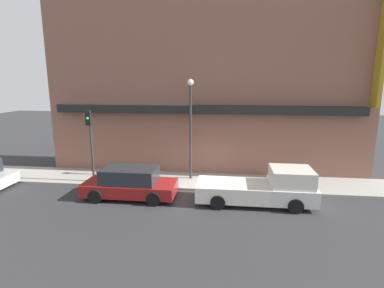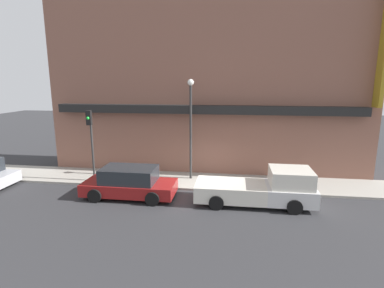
% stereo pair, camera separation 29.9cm
% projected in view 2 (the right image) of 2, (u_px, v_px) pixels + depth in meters
% --- Properties ---
extents(ground_plane, '(80.00, 80.00, 0.00)m').
position_uv_depth(ground_plane, '(199.00, 191.00, 15.99)').
color(ground_plane, '#2D2D30').
extents(sidewalk, '(36.00, 2.91, 0.12)m').
position_uv_depth(sidewalk, '(202.00, 181.00, 17.39)').
color(sidewalk, '#9E998E').
rests_on(sidewalk, ground).
extents(building, '(19.80, 3.80, 11.72)m').
position_uv_depth(building, '(208.00, 80.00, 19.04)').
color(building, brown).
rests_on(building, ground).
extents(pickup_truck, '(5.55, 2.18, 1.77)m').
position_uv_depth(pickup_truck, '(262.00, 188.00, 14.19)').
color(pickup_truck, silver).
rests_on(pickup_truck, ground).
extents(parked_car, '(4.62, 2.11, 1.54)m').
position_uv_depth(parked_car, '(130.00, 183.00, 15.08)').
color(parked_car, maroon).
rests_on(parked_car, ground).
extents(fire_hydrant, '(0.19, 0.19, 0.70)m').
position_uv_depth(fire_hydrant, '(152.00, 177.00, 16.78)').
color(fire_hydrant, yellow).
rests_on(fire_hydrant, sidewalk).
extents(street_lamp, '(0.36, 0.36, 5.76)m').
position_uv_depth(street_lamp, '(191.00, 118.00, 17.02)').
color(street_lamp, '#2D2D2D').
rests_on(street_lamp, sidewalk).
extents(traffic_light, '(0.28, 0.42, 4.06)m').
position_uv_depth(traffic_light, '(91.00, 134.00, 16.69)').
color(traffic_light, '#2D2D2D').
rests_on(traffic_light, sidewalk).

